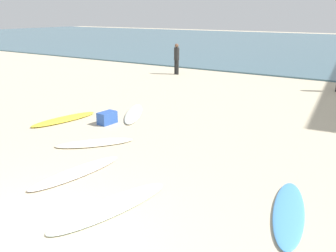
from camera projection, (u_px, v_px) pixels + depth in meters
The scene contains 8 objects.
surfboard_0 at pixel (95, 143), 8.99m from camera, with size 0.58×1.95×0.06m, color beige.
surfboard_1 at pixel (111, 206), 6.05m from camera, with size 0.58×2.37×0.06m, color white.
surfboard_2 at pixel (77, 172), 7.32m from camera, with size 0.50×2.19×0.07m, color silver.
surfboard_3 at pixel (134, 113), 11.55m from camera, with size 0.50×2.39×0.08m, color white.
surfboard_4 at pixel (289, 212), 5.86m from camera, with size 0.50×2.20×0.08m, color #4B98E4.
surfboard_5 at pixel (64, 119), 10.92m from camera, with size 0.55×2.18×0.09m, color yellow.
beachgoer_near at pixel (177, 57), 18.79m from camera, with size 0.38×0.38×1.62m.
beach_cooler at pixel (107, 118), 10.57m from camera, with size 0.55×0.33×0.36m, color #2D56B2.
Camera 1 is at (4.01, -2.32, 3.20)m, focal length 37.84 mm.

